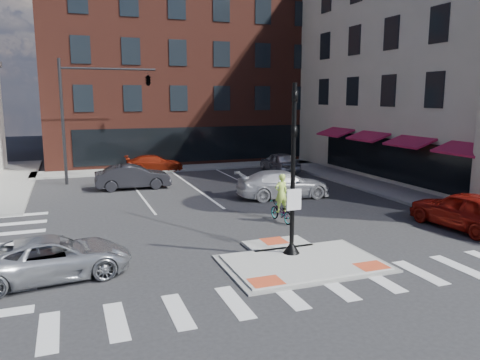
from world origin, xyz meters
name	(u,v)px	position (x,y,z in m)	size (l,w,h in m)	color
ground	(296,260)	(0.00, 0.00, 0.00)	(120.00, 120.00, 0.00)	#28282B
refuge_island	(300,261)	(0.00, -0.26, 0.05)	(5.40, 4.65, 0.13)	gray
sidewalk_e	(378,187)	(10.80, 10.00, 0.07)	(3.00, 24.00, 0.15)	gray
sidewalk_n	(205,166)	(3.00, 22.00, 0.07)	(26.00, 3.00, 0.15)	gray
building_n	(176,74)	(3.00, 31.99, 7.80)	(24.40, 18.40, 15.50)	#53231A
building_far_left	(91,101)	(-4.00, 52.00, 5.00)	(10.00, 12.00, 10.00)	slate
building_far_right	(183,94)	(9.00, 54.00, 6.00)	(12.00, 12.00, 12.00)	brown
signal_pole	(293,192)	(0.00, 0.40, 2.36)	(0.60, 0.60, 5.98)	black
mast_arm_signal	(126,88)	(-3.47, 18.00, 6.21)	(6.10, 2.24, 8.00)	black
silver_suv	(54,258)	(-7.92, 1.16, 0.66)	(2.20, 4.78, 1.33)	#B1B4B8
red_sedan	(465,210)	(8.50, 0.90, 0.84)	(1.99, 4.94, 1.68)	#9B170E
white_pickup	(283,184)	(3.99, 9.45, 0.77)	(2.15, 5.30, 1.54)	silver
bg_car_dark	(133,177)	(-3.63, 15.02, 0.75)	(1.59, 4.55, 1.50)	#26252A
bg_car_silver	(280,162)	(7.63, 17.74, 0.77)	(1.81, 4.50, 1.53)	silver
bg_car_red	(154,163)	(-1.19, 21.39, 0.63)	(1.76, 4.33, 1.26)	maroon
cyclist	(281,206)	(1.65, 4.79, 0.75)	(0.79, 1.81, 2.22)	#3F3F44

